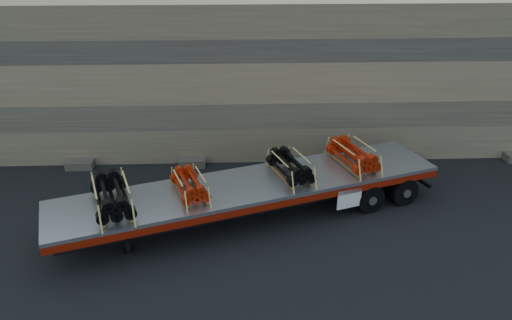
{
  "coord_description": "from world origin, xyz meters",
  "views": [
    {
      "loc": [
        -0.93,
        -15.71,
        9.83
      ],
      "look_at": [
        -0.24,
        1.53,
        1.73
      ],
      "focal_mm": 35.0,
      "sensor_mm": 36.0,
      "label": 1
    }
  ],
  "objects_px": {
    "trailer": "(252,200)",
    "bundle_midrear": "(290,167)",
    "bundle_midfront": "(190,185)",
    "bundle_front": "(112,197)",
    "bundle_rear": "(353,155)"
  },
  "relations": [
    {
      "from": "bundle_rear",
      "to": "bundle_front",
      "type": "bearing_deg",
      "value": 180.0
    },
    {
      "from": "bundle_midfront",
      "to": "bundle_midrear",
      "type": "distance_m",
      "value": 3.8
    },
    {
      "from": "trailer",
      "to": "bundle_rear",
      "type": "xyz_separation_m",
      "value": [
        3.95,
        1.36,
        1.12
      ]
    },
    {
      "from": "bundle_midfront",
      "to": "bundle_rear",
      "type": "relative_size",
      "value": 0.85
    },
    {
      "from": "trailer",
      "to": "bundle_rear",
      "type": "height_order",
      "value": "bundle_rear"
    },
    {
      "from": "bundle_midfront",
      "to": "bundle_front",
      "type": "bearing_deg",
      "value": 180.0
    },
    {
      "from": "bundle_front",
      "to": "bundle_rear",
      "type": "xyz_separation_m",
      "value": [
        8.56,
        2.95,
        -0.03
      ]
    },
    {
      "from": "bundle_front",
      "to": "bundle_midfront",
      "type": "xyz_separation_m",
      "value": [
        2.45,
        0.84,
        -0.09
      ]
    },
    {
      "from": "bundle_front",
      "to": "bundle_midfront",
      "type": "height_order",
      "value": "bundle_front"
    },
    {
      "from": "trailer",
      "to": "bundle_midfront",
      "type": "relative_size",
      "value": 7.43
    },
    {
      "from": "bundle_front",
      "to": "bundle_rear",
      "type": "bearing_deg",
      "value": 0.0
    },
    {
      "from": "trailer",
      "to": "bundle_rear",
      "type": "relative_size",
      "value": 6.32
    },
    {
      "from": "bundle_front",
      "to": "bundle_rear",
      "type": "relative_size",
      "value": 1.07
    },
    {
      "from": "trailer",
      "to": "bundle_midrear",
      "type": "bearing_deg",
      "value": 0.0
    },
    {
      "from": "trailer",
      "to": "bundle_rear",
      "type": "bearing_deg",
      "value": -0.0
    }
  ]
}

